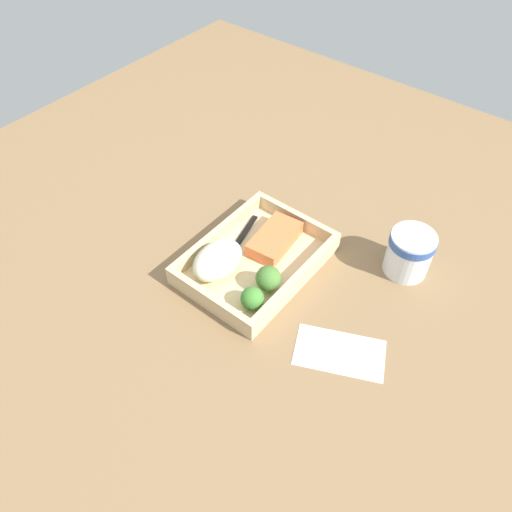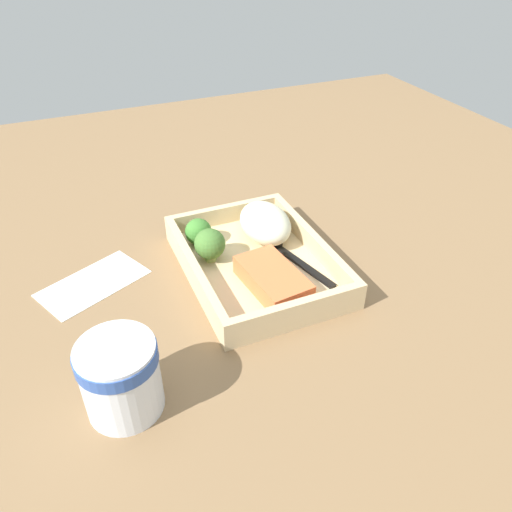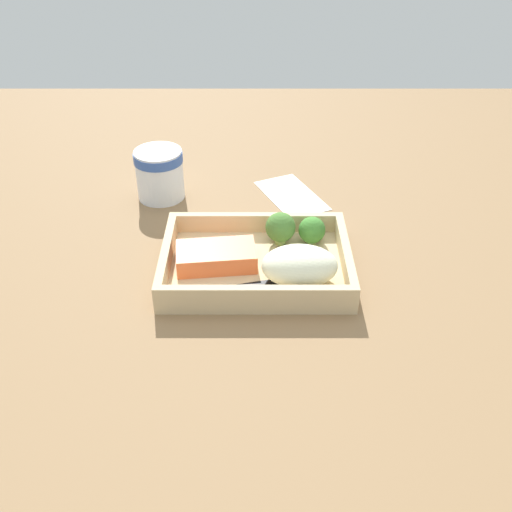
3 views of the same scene
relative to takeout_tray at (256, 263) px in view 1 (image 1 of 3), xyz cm
name	(u,v)px [view 1 (image 1 of 3)]	position (x,y,z in cm)	size (l,w,h in cm)	color
ground_plane	(256,269)	(0.00, 0.00, -1.60)	(160.00, 160.00, 2.00)	olive
takeout_tray	(256,263)	(0.00, 0.00, 0.00)	(27.52, 20.12, 1.20)	#D0B688
tray_rim	(256,256)	(0.00, 0.00, 2.10)	(27.52, 20.12, 3.00)	#D0B688
salmon_fillet	(276,240)	(-5.84, 0.29, 2.01)	(11.57, 6.38, 2.81)	orange
mashed_potatoes	(218,260)	(6.10, -4.18, 3.35)	(10.73, 7.46, 5.49)	#E6E7C3
broccoli_floret_1	(268,279)	(3.76, 5.80, 3.36)	(4.64, 4.64, 5.17)	#88AB5A
broccoli_floret_2	(252,299)	(8.64, 6.05, 2.72)	(4.18, 4.18, 4.27)	#7FA965
fork	(236,245)	(-0.73, -5.53, 0.82)	(15.72, 5.46, 0.44)	black
paper_cup	(410,251)	(-16.96, 22.70, 4.39)	(8.52, 8.52, 8.93)	white
receipt_slip	(340,352)	(6.41, 22.94, -0.48)	(8.17, 14.86, 0.24)	white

